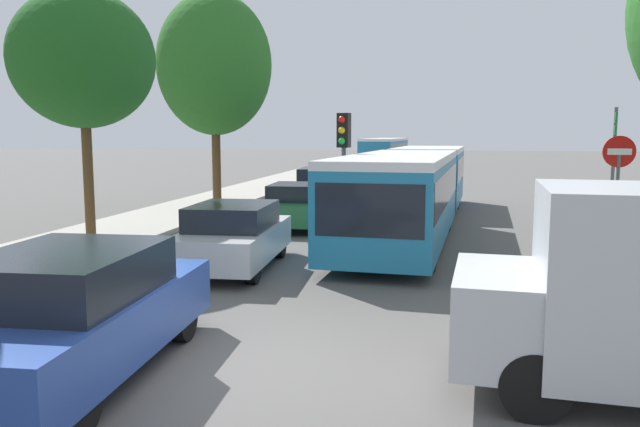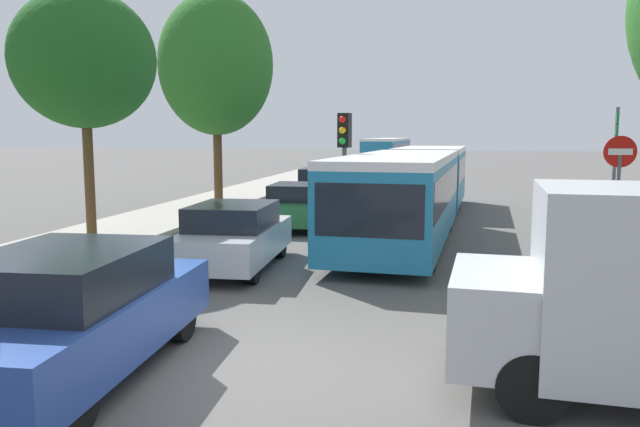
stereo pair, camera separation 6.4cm
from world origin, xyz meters
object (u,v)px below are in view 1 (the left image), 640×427
object	(u,v)px
queued_car_black	(347,176)
traffic_light	(344,148)
queued_car_red	(362,168)
tree_left_far	(213,68)
city_bus_rear	(385,151)
direction_sign_post	(614,144)
articulated_bus	(415,183)
queued_car_green	(297,205)
queued_car_navy	(322,186)
tree_left_mid	(83,60)
no_entry_sign	(618,178)
queued_car_blue	(72,313)
queued_car_silver	(234,236)

from	to	relation	value
queued_car_black	traffic_light	world-z (taller)	traffic_light
queued_car_red	tree_left_far	distance (m)	16.25
queued_car_black	traffic_light	bearing A→B (deg)	-174.93
city_bus_rear	direction_sign_post	distance (m)	35.70
articulated_bus	queued_car_green	size ratio (longest dim) A/B	4.03
queued_car_navy	queued_car_red	distance (m)	13.13
articulated_bus	queued_car_green	xyz separation A→B (m)	(-3.54, -0.78, -0.67)
queued_car_navy	tree_left_mid	world-z (taller)	tree_left_mid
traffic_light	articulated_bus	bearing A→B (deg)	162.87
tree_left_far	articulated_bus	bearing A→B (deg)	-23.35
articulated_bus	traffic_light	size ratio (longest dim) A/B	4.68
queued_car_green	no_entry_sign	distance (m)	9.03
queued_car_blue	queued_car_green	world-z (taller)	queued_car_blue
no_entry_sign	tree_left_mid	size ratio (longest dim) A/B	0.44
queued_car_red	no_entry_sign	world-z (taller)	no_entry_sign
queued_car_blue	queued_car_silver	world-z (taller)	queued_car_blue
queued_car_silver	direction_sign_post	bearing A→B (deg)	-57.62
queued_car_blue	queued_car_navy	size ratio (longest dim) A/B	1.03
city_bus_rear	no_entry_sign	distance (m)	39.44
direction_sign_post	tree_left_mid	distance (m)	14.42
articulated_bus	direction_sign_post	size ratio (longest dim) A/B	4.42
city_bus_rear	queued_car_red	size ratio (longest dim) A/B	2.58
tree_left_mid	queued_car_red	bearing A→B (deg)	80.02
queued_car_red	city_bus_rear	bearing A→B (deg)	-3.18
traffic_light	no_entry_sign	distance (m)	6.59
articulated_bus	no_entry_sign	size ratio (longest dim) A/B	5.64
queued_car_silver	direction_sign_post	distance (m)	11.29
no_entry_sign	queued_car_red	bearing A→B (deg)	-159.85
queued_car_silver	queued_car_red	size ratio (longest dim) A/B	0.92
articulated_bus	queued_car_navy	size ratio (longest dim) A/B	3.62
queued_car_red	traffic_light	distance (m)	21.60
tree_left_mid	city_bus_rear	bearing A→B (deg)	83.75
queued_car_silver	direction_sign_post	world-z (taller)	direction_sign_post
traffic_light	no_entry_sign	size ratio (longest dim) A/B	1.21
tree_left_far	queued_car_navy	bearing A→B (deg)	27.83
queued_car_red	tree_left_far	xyz separation A→B (m)	(-3.84, -15.13, 4.52)
queued_car_green	queued_car_black	world-z (taller)	queued_car_black
tree_left_mid	no_entry_sign	bearing A→B (deg)	2.29
articulated_bus	no_entry_sign	xyz separation A→B (m)	(4.60, -4.52, 0.52)
no_entry_sign	tree_left_mid	bearing A→B (deg)	-87.71
queued_car_blue	queued_car_silver	bearing A→B (deg)	-2.26
no_entry_sign	tree_left_far	xyz separation A→B (m)	(-12.26, 7.82, 3.41)
queued_car_red	tree_left_far	world-z (taller)	tree_left_far
queued_car_green	tree_left_mid	size ratio (longest dim) A/B	0.62
tree_left_far	traffic_light	bearing A→B (deg)	-46.96
queued_car_blue	direction_sign_post	bearing A→B (deg)	-38.73
queued_car_blue	no_entry_sign	world-z (taller)	no_entry_sign
tree_left_mid	queued_car_green	bearing A→B (deg)	43.86
city_bus_rear	queued_car_navy	xyz separation A→B (m)	(-0.19, -28.73, -0.66)
queued_car_silver	tree_left_mid	world-z (taller)	tree_left_mid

